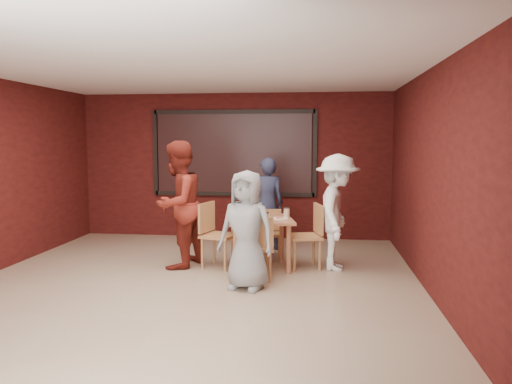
# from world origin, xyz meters

# --- Properties ---
(floor) EXTENTS (7.00, 7.00, 0.00)m
(floor) POSITION_xyz_m (0.00, 0.00, 0.00)
(floor) COLOR tan
(floor) RESTS_ON ground
(window_blinds) EXTENTS (3.00, 0.02, 1.50)m
(window_blinds) POSITION_xyz_m (0.00, 3.45, 1.65)
(window_blinds) COLOR black
(dining_table) EXTENTS (1.12, 1.12, 0.90)m
(dining_table) POSITION_xyz_m (0.77, 1.19, 0.66)
(dining_table) COLOR #B9744C
(dining_table) RESTS_ON floor
(chair_front) EXTENTS (0.51, 0.51, 0.89)m
(chair_front) POSITION_xyz_m (0.81, 0.48, 0.50)
(chair_front) COLOR #BF804A
(chair_front) RESTS_ON floor
(chair_back) EXTENTS (0.41, 0.41, 0.77)m
(chair_back) POSITION_xyz_m (0.85, 1.94, 0.44)
(chair_back) COLOR #BF804A
(chair_back) RESTS_ON floor
(chair_left) EXTENTS (0.58, 0.58, 0.97)m
(chair_left) POSITION_xyz_m (0.08, 1.19, 0.55)
(chair_left) COLOR #BF804A
(chair_left) RESTS_ON floor
(chair_right) EXTENTS (0.56, 0.56, 0.96)m
(chair_right) POSITION_xyz_m (1.51, 1.29, 0.54)
(chair_right) COLOR #BF804A
(chair_right) RESTS_ON floor
(diner_front) EXTENTS (0.85, 0.67, 1.52)m
(diner_front) POSITION_xyz_m (0.72, 0.14, 0.76)
(diner_front) COLOR gray
(diner_front) RESTS_ON floor
(diner_back) EXTENTS (0.65, 0.49, 1.60)m
(diner_back) POSITION_xyz_m (0.75, 2.47, 0.80)
(diner_back) COLOR #2A2E4A
(diner_back) RESTS_ON floor
(diner_left) EXTENTS (0.96, 1.09, 1.89)m
(diner_left) POSITION_xyz_m (-0.45, 1.10, 0.95)
(diner_left) COLOR maroon
(diner_left) RESTS_ON floor
(diner_right) EXTENTS (0.74, 1.16, 1.70)m
(diner_right) POSITION_xyz_m (1.91, 1.25, 0.85)
(diner_right) COLOR white
(diner_right) RESTS_ON floor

